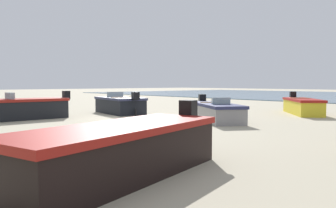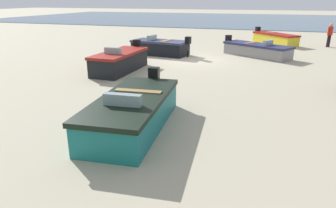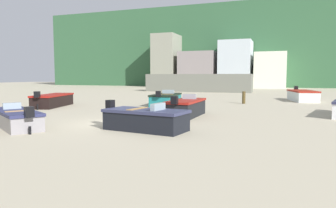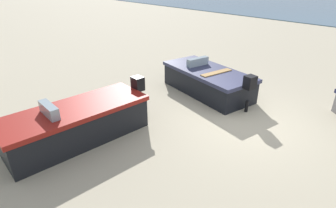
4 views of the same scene
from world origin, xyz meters
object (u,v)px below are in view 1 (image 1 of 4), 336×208
at_px(boat_black_2, 25,109).
at_px(boat_yellow_7, 302,106).
at_px(boat_grey_1, 215,111).
at_px(boat_black_3, 120,105).
at_px(boat_black_6, 121,151).

xyz_separation_m(boat_black_2, boat_yellow_7, (-6.86, -11.62, -0.06)).
xyz_separation_m(boat_grey_1, boat_black_3, (5.57, 1.22, 0.06)).
distance_m(boat_black_2, boat_yellow_7, 13.49).
relative_size(boat_grey_1, boat_black_6, 0.91).
distance_m(boat_grey_1, boat_yellow_7, 5.73).
relative_size(boat_grey_1, boat_black_3, 1.10).
bearing_deg(boat_grey_1, boat_yellow_7, -158.53).
relative_size(boat_grey_1, boat_yellow_7, 1.15).
height_order(boat_grey_1, boat_yellow_7, boat_yellow_7).
bearing_deg(boat_yellow_7, boat_black_6, 63.27).
bearing_deg(boat_grey_1, boat_black_6, 62.52).
xyz_separation_m(boat_grey_1, boat_black_6, (-4.73, 7.89, 0.07)).
bearing_deg(boat_black_2, boat_black_6, 170.39).
height_order(boat_black_2, boat_black_3, boat_black_2).
distance_m(boat_black_3, boat_yellow_7, 9.50).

